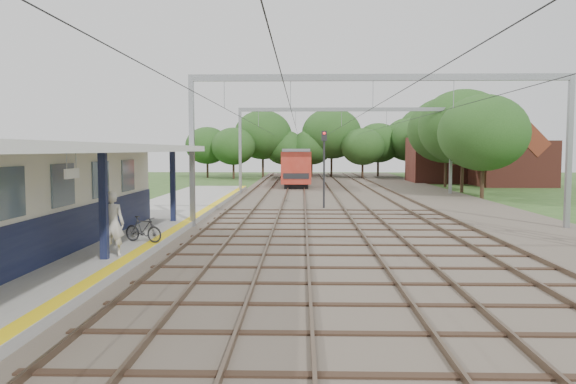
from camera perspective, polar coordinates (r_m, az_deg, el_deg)
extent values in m
plane|color=#2D4C1E|center=(11.10, 1.29, -14.72)|extent=(160.00, 160.00, 0.00)
cube|color=#473D33|center=(40.85, 7.02, -0.73)|extent=(18.00, 90.00, 0.10)
cube|color=gray|center=(25.85, -15.52, -3.50)|extent=(5.00, 52.00, 0.35)
cube|color=yellow|center=(25.27, -10.64, -3.18)|extent=(0.45, 52.00, 0.01)
cube|color=beige|center=(19.70, -25.50, -0.68)|extent=(3.20, 18.00, 3.40)
cube|color=#111738|center=(19.13, -21.06, -3.70)|extent=(0.06, 18.00, 1.40)
cube|color=slate|center=(18.98, -21.16, 0.79)|extent=(0.05, 16.00, 1.30)
cube|color=#111738|center=(17.60, -18.23, -1.35)|extent=(0.22, 0.22, 3.20)
cube|color=#111738|center=(26.23, -11.62, 0.58)|extent=(0.22, 0.22, 3.20)
cube|color=silver|center=(18.25, -24.00, 4.10)|extent=(6.40, 20.00, 0.24)
cube|color=white|center=(15.71, -21.12, 1.76)|extent=(0.06, 0.85, 0.26)
cube|color=brown|center=(40.86, -4.53, -0.53)|extent=(0.07, 88.00, 0.15)
cube|color=brown|center=(40.74, -2.52, -0.54)|extent=(0.07, 88.00, 0.15)
cube|color=brown|center=(40.66, -0.32, -0.54)|extent=(0.07, 88.00, 0.15)
cube|color=brown|center=(40.64, 1.70, -0.55)|extent=(0.07, 88.00, 0.15)
cube|color=brown|center=(40.72, 4.89, -0.55)|extent=(0.07, 88.00, 0.15)
cube|color=brown|center=(40.83, 6.90, -0.55)|extent=(0.07, 88.00, 0.15)
cube|color=brown|center=(41.09, 9.91, -0.56)|extent=(0.07, 88.00, 0.15)
cube|color=brown|center=(41.33, 11.88, -0.56)|extent=(0.07, 88.00, 0.15)
cube|color=gray|center=(25.98, -9.73, 3.99)|extent=(0.22, 0.22, 7.00)
cube|color=gray|center=(28.17, 26.66, 3.61)|extent=(0.22, 0.22, 7.00)
cube|color=gray|center=(25.93, 9.32, 11.41)|extent=(17.00, 0.20, 0.30)
cube|color=gray|center=(45.77, -4.88, 4.15)|extent=(0.22, 0.22, 7.00)
cube|color=gray|center=(47.05, 16.22, 4.00)|extent=(0.22, 0.22, 7.00)
cube|color=gray|center=(45.74, 5.85, 8.34)|extent=(17.00, 0.20, 0.30)
cylinder|color=black|center=(40.69, -3.56, 6.96)|extent=(0.02, 88.00, 0.02)
cylinder|color=black|center=(40.54, 0.70, 6.97)|extent=(0.02, 88.00, 0.02)
cylinder|color=black|center=(40.66, 5.96, 6.94)|extent=(0.02, 88.00, 0.02)
cylinder|color=black|center=(41.10, 11.00, 6.86)|extent=(0.02, 88.00, 0.02)
cylinder|color=#382619|center=(72.23, -6.55, 2.56)|extent=(0.28, 0.28, 2.88)
ellipsoid|color=#1F4318|center=(72.21, -6.58, 5.35)|extent=(6.72, 6.72, 5.76)
cylinder|color=#382619|center=(73.64, -1.70, 2.48)|extent=(0.28, 0.28, 2.52)
ellipsoid|color=#1F4318|center=(73.61, -1.71, 4.88)|extent=(5.88, 5.88, 5.04)
cylinder|color=#382619|center=(70.55, 3.04, 2.69)|extent=(0.28, 0.28, 3.24)
ellipsoid|color=#1F4318|center=(70.55, 3.05, 5.90)|extent=(7.56, 7.56, 6.48)
cylinder|color=#382619|center=(72.97, 7.71, 2.50)|extent=(0.28, 0.28, 2.70)
ellipsoid|color=#1F4318|center=(72.94, 7.74, 5.09)|extent=(6.30, 6.30, 5.40)
cylinder|color=#382619|center=(50.67, 18.04, 1.43)|extent=(0.28, 0.28, 2.52)
ellipsoid|color=#1F4318|center=(50.62, 18.12, 4.92)|extent=(5.88, 5.88, 5.04)
cylinder|color=#382619|center=(66.25, 14.51, 2.29)|extent=(0.28, 0.28, 2.88)
ellipsoid|color=#1F4318|center=(66.23, 14.57, 5.34)|extent=(6.72, 6.72, 5.76)
cube|color=brown|center=(60.28, 21.82, 2.71)|extent=(7.00, 6.00, 4.50)
cube|color=maroon|center=(60.29, 21.91, 5.70)|extent=(4.99, 6.12, 4.99)
cube|color=brown|center=(64.52, 15.79, 3.16)|extent=(8.00, 6.00, 5.00)
cube|color=maroon|center=(64.55, 15.86, 6.18)|extent=(5.52, 6.12, 5.52)
imported|color=beige|center=(18.05, -17.42, -3.08)|extent=(0.75, 0.51, 2.02)
imported|color=black|center=(20.54, -14.49, -3.68)|extent=(1.59, 0.97, 0.92)
cube|color=black|center=(57.93, 0.91, 1.05)|extent=(2.15, 15.38, 0.44)
cube|color=#A32618|center=(57.86, 0.91, 2.71)|extent=(2.69, 16.71, 2.89)
cube|color=black|center=(57.85, 0.92, 2.99)|extent=(2.73, 15.38, 0.84)
cube|color=slate|center=(57.83, 0.92, 4.26)|extent=(2.48, 16.71, 0.28)
cube|color=black|center=(75.22, 1.03, 1.80)|extent=(2.15, 15.38, 0.44)
cube|color=#A32618|center=(75.16, 1.03, 3.08)|extent=(2.69, 16.71, 2.89)
cube|color=black|center=(75.16, 1.03, 3.30)|extent=(2.73, 15.38, 0.84)
cube|color=slate|center=(75.14, 1.04, 4.27)|extent=(2.48, 16.71, 0.28)
cylinder|color=black|center=(33.93, 3.68, 1.87)|extent=(0.12, 0.12, 4.35)
cube|color=black|center=(33.91, 3.70, 5.72)|extent=(0.33, 0.20, 0.60)
sphere|color=red|center=(33.81, 3.70, 5.97)|extent=(0.15, 0.15, 0.15)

